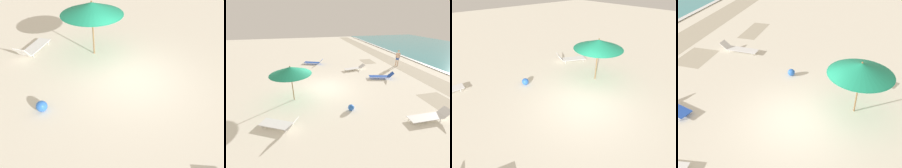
% 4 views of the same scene
% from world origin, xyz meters
% --- Properties ---
extents(ground_plane, '(60.00, 60.00, 0.16)m').
position_xyz_m(ground_plane, '(0.00, 0.01, -0.08)').
color(ground_plane, silver).
extents(beach_umbrella, '(2.56, 2.56, 2.33)m').
position_xyz_m(beach_umbrella, '(1.19, -2.14, 2.02)').
color(beach_umbrella, olive).
rests_on(beach_umbrella, ground_plane).
extents(sun_lounger_near_water_left, '(1.43, 2.00, 0.63)m').
position_xyz_m(sun_lounger_near_water_left, '(3.88, -2.73, 0.22)').
color(sun_lounger_near_water_left, white).
rests_on(sun_lounger_near_water_left, ground_plane).
extents(beach_ball, '(0.36, 0.36, 0.36)m').
position_xyz_m(beach_ball, '(3.25, 1.14, 0.18)').
color(beach_ball, blue).
rests_on(beach_ball, ground_plane).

